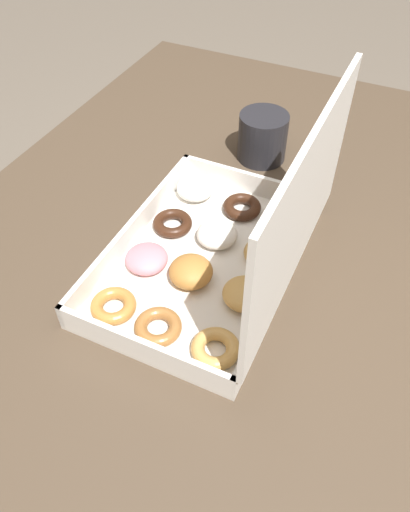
{
  "coord_description": "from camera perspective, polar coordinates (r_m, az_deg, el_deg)",
  "views": [
    {
      "loc": [
        0.54,
        0.22,
        1.31
      ],
      "look_at": [
        0.06,
        -0.01,
        0.75
      ],
      "focal_mm": 35.0,
      "sensor_mm": 36.0,
      "label": 1
    }
  ],
  "objects": [
    {
      "name": "ground_plane",
      "position": [
        1.43,
        1.32,
        -19.7
      ],
      "size": [
        8.0,
        8.0,
        0.0
      ],
      "primitive_type": "plane",
      "color": "#6B6054"
    },
    {
      "name": "donut_box",
      "position": [
        0.74,
        2.22,
        1.08
      ],
      "size": [
        0.39,
        0.27,
        0.28
      ],
      "color": "silver",
      "rests_on": "dining_table"
    },
    {
      "name": "dining_table",
      "position": [
        0.88,
        2.02,
        -2.41
      ],
      "size": [
        1.28,
        0.92,
        0.73
      ],
      "color": "#4C3D2D",
      "rests_on": "ground_plane"
    },
    {
      "name": "coffee_mug",
      "position": [
        0.98,
        6.61,
        13.45
      ],
      "size": [
        0.09,
        0.09,
        0.09
      ],
      "color": "#232328",
      "rests_on": "dining_table"
    }
  ]
}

